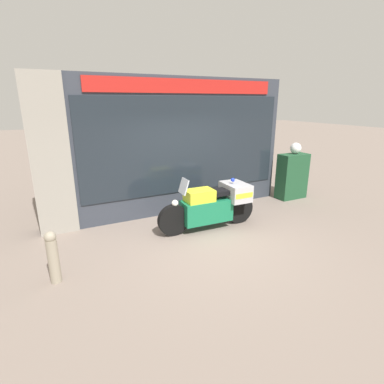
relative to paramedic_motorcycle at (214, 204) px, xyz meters
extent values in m
plane|color=gray|center=(-0.39, -0.57, -0.56)|extent=(60.00, 60.00, 0.00)
cube|color=#333842|center=(-0.39, 1.43, 1.10)|extent=(6.24, 0.40, 3.31)
cube|color=gray|center=(-3.12, 1.45, 1.10)|extent=(0.78, 0.55, 3.31)
cube|color=#1E262D|center=(-0.04, 1.21, 1.15)|extent=(5.24, 0.02, 2.31)
cube|color=red|center=(-0.04, 1.21, 2.52)|extent=(4.71, 0.03, 0.32)
cube|color=slate|center=(-0.08, 1.44, -0.29)|extent=(5.02, 0.30, 0.55)
cube|color=silver|center=(-0.08, 1.58, 0.60)|extent=(5.02, 0.02, 1.26)
cube|color=beige|center=(-0.08, 1.44, 1.22)|extent=(5.02, 0.30, 0.02)
cube|color=navy|center=(-1.97, 1.44, 1.26)|extent=(0.18, 0.04, 0.06)
cube|color=#195623|center=(-1.02, 1.44, 1.26)|extent=(0.18, 0.04, 0.06)
cube|color=#C68E19|center=(-0.08, 1.44, 1.26)|extent=(0.18, 0.04, 0.06)
cube|color=maroon|center=(0.87, 1.44, 1.26)|extent=(0.18, 0.04, 0.06)
cube|color=black|center=(1.82, 1.44, 1.26)|extent=(0.18, 0.04, 0.06)
cube|color=orange|center=(-1.25, 1.37, 0.12)|extent=(0.19, 0.03, 0.27)
cube|color=yellow|center=(1.10, 1.37, 0.12)|extent=(0.19, 0.02, 0.27)
cylinder|color=black|center=(-0.97, 0.03, -0.22)|extent=(0.68, 0.16, 0.68)
cylinder|color=black|center=(0.68, -0.02, -0.22)|extent=(0.68, 0.16, 0.68)
cube|color=#19754C|center=(-0.19, 0.01, -0.13)|extent=(1.13, 0.50, 0.49)
cube|color=yellow|center=(-0.36, 0.01, 0.23)|extent=(0.62, 0.43, 0.28)
cube|color=black|center=(0.07, 0.00, 0.26)|extent=(0.66, 0.37, 0.10)
cube|color=#B7B7BC|center=(0.56, -0.02, 0.22)|extent=(0.51, 0.73, 0.38)
cube|color=yellow|center=(0.56, -0.02, 0.22)|extent=(0.46, 0.74, 0.11)
cube|color=#B2BCC6|center=(-0.72, 0.02, 0.49)|extent=(0.14, 0.33, 0.32)
sphere|color=white|center=(-0.93, 0.03, 0.15)|extent=(0.14, 0.14, 0.14)
sphere|color=blue|center=(0.48, -0.02, 0.50)|extent=(0.09, 0.09, 0.09)
cube|color=#1E4C2D|center=(3.15, 0.84, 0.09)|extent=(0.87, 0.44, 1.30)
sphere|color=white|center=(3.23, 0.89, 0.90)|extent=(0.31, 0.31, 0.31)
cylinder|color=gray|center=(-3.32, -0.73, -0.20)|extent=(0.17, 0.17, 0.73)
sphere|color=gray|center=(-3.32, -0.73, 0.22)|extent=(0.18, 0.18, 0.18)
camera|label=1|loc=(-3.27, -5.39, 2.19)|focal=28.00mm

